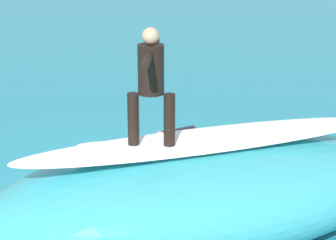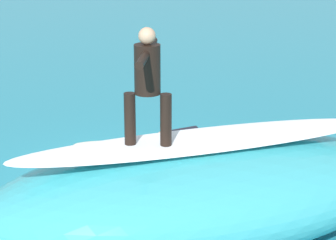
# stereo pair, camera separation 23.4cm
# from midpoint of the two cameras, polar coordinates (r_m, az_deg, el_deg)

# --- Properties ---
(ground_plane) EXTENTS (120.00, 120.00, 0.00)m
(ground_plane) POSITION_cam_midpoint_polar(r_m,az_deg,el_deg) (12.39, -5.15, -5.33)
(ground_plane) COLOR teal
(wave_crest) EXTENTS (6.93, 3.58, 1.63)m
(wave_crest) POSITION_cam_midpoint_polar(r_m,az_deg,el_deg) (9.89, 2.32, -6.47)
(wave_crest) COLOR teal
(wave_crest) RESTS_ON ground_plane
(wave_foam_lip) EXTENTS (5.76, 1.53, 0.08)m
(wave_foam_lip) POSITION_cam_midpoint_polar(r_m,az_deg,el_deg) (9.56, 2.38, -1.82)
(wave_foam_lip) COLOR white
(wave_foam_lip) RESTS_ON wave_crest
(surfboard_riding) EXTENTS (2.18, 1.53, 0.07)m
(surfboard_riding) POSITION_cam_midpoint_polar(r_m,az_deg,el_deg) (9.31, -2.18, -2.44)
(surfboard_riding) COLOR #EAE5C6
(surfboard_riding) RESTS_ON wave_crest
(surfer_riding) EXTENTS (0.88, 1.47, 1.71)m
(surfer_riding) POSITION_cam_midpoint_polar(r_m,az_deg,el_deg) (8.99, -2.26, 3.70)
(surfer_riding) COLOR black
(surfer_riding) RESTS_ON surfboard_riding
(surfboard_paddling) EXTENTS (2.26, 0.66, 0.07)m
(surfboard_paddling) POSITION_cam_midpoint_polar(r_m,az_deg,el_deg) (14.20, 0.48, -1.93)
(surfboard_paddling) COLOR #E0563D
(surfboard_paddling) RESTS_ON ground_plane
(surfer_paddling) EXTENTS (1.61, 0.38, 0.29)m
(surfer_paddling) POSITION_cam_midpoint_polar(r_m,az_deg,el_deg) (14.20, 0.91, -1.25)
(surfer_paddling) COLOR black
(surfer_paddling) RESTS_ON surfboard_paddling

